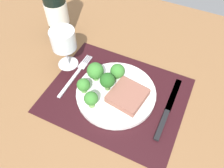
{
  "coord_description": "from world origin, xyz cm",
  "views": [
    {
      "loc": [
        16.41,
        -37.0,
        57.25
      ],
      "look_at": [
        -2.33,
        2.08,
        1.9
      ],
      "focal_mm": 37.1,
      "sensor_mm": 36.0,
      "label": 1
    }
  ],
  "objects_px": {
    "plate": "(116,93)",
    "steak": "(128,96)",
    "fork": "(76,75)",
    "wine_glass": "(64,42)",
    "knife": "(167,112)",
    "wine_bottle": "(56,9)"
  },
  "relations": [
    {
      "from": "plate",
      "to": "steak",
      "type": "relative_size",
      "value": 2.45
    },
    {
      "from": "plate",
      "to": "fork",
      "type": "distance_m",
      "value": 0.15
    },
    {
      "from": "fork",
      "to": "wine_glass",
      "type": "distance_m",
      "value": 0.11
    },
    {
      "from": "plate",
      "to": "steak",
      "type": "distance_m",
      "value": 0.04
    },
    {
      "from": "fork",
      "to": "knife",
      "type": "xyz_separation_m",
      "value": [
        0.31,
        -0.01,
        0.0
      ]
    },
    {
      "from": "wine_bottle",
      "to": "wine_glass",
      "type": "height_order",
      "value": "wine_bottle"
    },
    {
      "from": "plate",
      "to": "wine_bottle",
      "type": "relative_size",
      "value": 0.78
    },
    {
      "from": "plate",
      "to": "steak",
      "type": "height_order",
      "value": "steak"
    },
    {
      "from": "plate",
      "to": "wine_glass",
      "type": "xyz_separation_m",
      "value": [
        -0.2,
        0.05,
        0.09
      ]
    },
    {
      "from": "plate",
      "to": "fork",
      "type": "relative_size",
      "value": 1.24
    },
    {
      "from": "fork",
      "to": "plate",
      "type": "bearing_deg",
      "value": -2.02
    },
    {
      "from": "fork",
      "to": "wine_bottle",
      "type": "distance_m",
      "value": 0.24
    },
    {
      "from": "fork",
      "to": "wine_glass",
      "type": "bearing_deg",
      "value": 149.27
    },
    {
      "from": "steak",
      "to": "fork",
      "type": "height_order",
      "value": "steak"
    },
    {
      "from": "knife",
      "to": "wine_glass",
      "type": "xyz_separation_m",
      "value": [
        -0.36,
        0.04,
        0.09
      ]
    },
    {
      "from": "fork",
      "to": "wine_bottle",
      "type": "height_order",
      "value": "wine_bottle"
    },
    {
      "from": "steak",
      "to": "wine_glass",
      "type": "distance_m",
      "value": 0.25
    },
    {
      "from": "wine_bottle",
      "to": "knife",
      "type": "bearing_deg",
      "value": -18.76
    },
    {
      "from": "fork",
      "to": "knife",
      "type": "relative_size",
      "value": 0.83
    },
    {
      "from": "knife",
      "to": "wine_glass",
      "type": "relative_size",
      "value": 1.65
    },
    {
      "from": "steak",
      "to": "plate",
      "type": "bearing_deg",
      "value": 171.31
    },
    {
      "from": "fork",
      "to": "knife",
      "type": "height_order",
      "value": "knife"
    }
  ]
}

